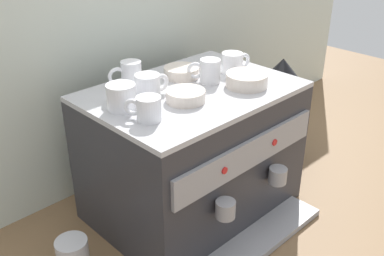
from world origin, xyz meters
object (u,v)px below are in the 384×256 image
Objects in this scene: ceramic_bowl_1 at (247,80)px; coffee_grinder at (279,109)px; ceramic_bowl_0 at (186,96)px; ceramic_cup_3 at (121,96)px; espresso_machine at (193,152)px; ceramic_cup_2 at (130,74)px; ceramic_cup_4 at (208,71)px; ceramic_cup_0 at (147,109)px; ceramic_cup_1 at (233,63)px; ceramic_bowl_2 at (181,72)px; ceramic_cup_5 at (149,86)px.

ceramic_bowl_1 is 0.44m from coffee_grinder.
ceramic_cup_3 is at bearing 151.83° from ceramic_bowl_0.
ceramic_cup_3 is at bearing 170.95° from espresso_machine.
ceramic_cup_2 is 0.35m from ceramic_bowl_1.
ceramic_cup_4 is 0.16m from ceramic_bowl_0.
espresso_machine is 5.63× the size of ceramic_bowl_0.
ceramic_bowl_1 is at bearing -34.93° from espresso_machine.
ceramic_cup_1 is at bearing 10.94° from ceramic_cup_0.
ceramic_cup_0 reaches higher than ceramic_bowl_2.
ceramic_bowl_0 is at bearing -147.65° from espresso_machine.
ceramic_cup_4 reaches higher than ceramic_cup_3.
ceramic_bowl_1 is 0.21m from ceramic_bowl_2.
ceramic_cup_3 is at bearing 178.24° from coffee_grinder.
espresso_machine is 0.32m from ceramic_cup_2.
coffee_grinder is at bearing 0.03° from ceramic_cup_1.
ceramic_bowl_1 is (-0.06, -0.11, -0.01)m from ceramic_cup_1.
ceramic_bowl_1 is (0.37, -0.13, -0.02)m from ceramic_cup_3.
ceramic_cup_3 and ceramic_cup_5 have the same top height.
ceramic_cup_3 is (-0.43, 0.02, 0.00)m from ceramic_cup_1.
ceramic_cup_0 is 0.14m from ceramic_cup_5.
ceramic_cup_1 is 0.33m from ceramic_cup_5.
ceramic_cup_4 reaches higher than ceramic_bowl_0.
ceramic_cup_2 is at bearing 136.86° from ceramic_bowl_1.
ceramic_cup_5 is (-0.33, 0.02, 0.00)m from ceramic_cup_1.
ceramic_bowl_2 is (-0.15, 0.09, -0.02)m from ceramic_cup_1.
ceramic_cup_1 reaches higher than ceramic_cup_0.
ceramic_cup_0 is 0.86× the size of ceramic_cup_1.
ceramic_cup_1 is 0.17m from ceramic_bowl_2.
ceramic_cup_5 reaches higher than ceramic_cup_1.
ceramic_cup_4 is 0.12m from ceramic_bowl_1.
ceramic_cup_4 reaches higher than ceramic_cup_0.
coffee_grinder is at bearing -12.16° from ceramic_cup_2.
ceramic_bowl_0 is (0.06, -0.09, -0.02)m from ceramic_cup_5.
ceramic_cup_2 is 0.24× the size of coffee_grinder.
ceramic_cup_5 is at bearing 48.96° from ceramic_cup_0.
ceramic_bowl_2 is (0.28, 0.17, -0.02)m from ceramic_cup_0.
ceramic_cup_4 is 0.10m from ceramic_bowl_2.
ceramic_cup_1 is 0.43m from ceramic_cup_3.
ceramic_bowl_0 and ceramic_bowl_2 have the same top height.
coffee_grinder is (0.61, -0.13, -0.27)m from ceramic_cup_2.
ceramic_bowl_1 is at bearing -4.29° from ceramic_cup_0.
ceramic_cup_2 is 0.84× the size of ceramic_cup_3.
ceramic_bowl_0 is 0.61m from coffee_grinder.
espresso_machine is 0.35m from ceramic_cup_3.
espresso_machine is at bearing -50.24° from ceramic_cup_2.
ceramic_bowl_0 is (0.16, -0.09, -0.02)m from ceramic_cup_3.
ceramic_cup_0 reaches higher than coffee_grinder.
ceramic_cup_4 is at bearing 21.00° from ceramic_bowl_0.
ceramic_cup_3 reaches higher than ceramic_bowl_0.
ceramic_cup_0 is 0.82× the size of ceramic_cup_5.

